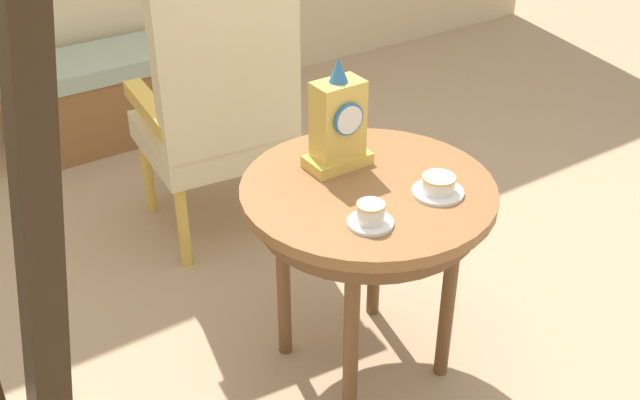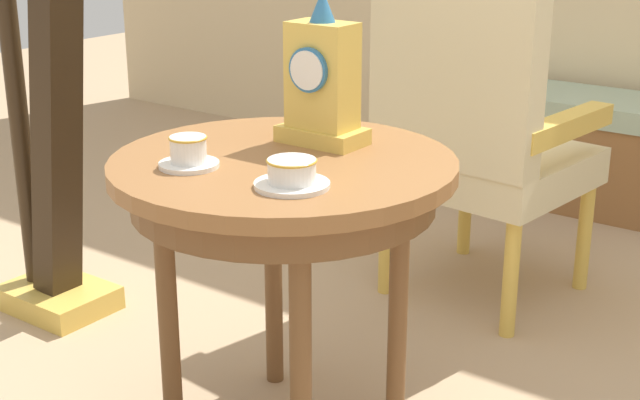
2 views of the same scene
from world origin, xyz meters
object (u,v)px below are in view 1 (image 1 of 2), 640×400
(mantel_clock, at_px, (338,124))
(armchair, at_px, (219,101))
(teacup_left, at_px, (371,215))
(harp, at_px, (17,263))
(teacup_right, at_px, (438,186))
(side_table, at_px, (367,209))
(window_bench, at_px, (99,98))

(mantel_clock, height_order, armchair, armchair)
(teacup_left, bearing_deg, harp, 160.87)
(teacup_right, xyz_separation_m, mantel_clock, (-0.14, 0.29, 0.11))
(teacup_right, relative_size, armchair, 0.13)
(teacup_left, bearing_deg, armchair, 84.49)
(side_table, xyz_separation_m, teacup_right, (0.13, -0.14, 0.10))
(side_table, height_order, window_bench, side_table)
(side_table, distance_m, window_bench, 2.04)
(teacup_right, xyz_separation_m, armchair, (-0.15, 1.04, -0.10))
(teacup_left, distance_m, window_bench, 2.21)
(teacup_left, distance_m, mantel_clock, 0.34)
(window_bench, bearing_deg, mantel_clock, -86.26)
(teacup_right, bearing_deg, mantel_clock, 115.89)
(side_table, xyz_separation_m, teacup_left, (-0.11, -0.16, 0.11))
(mantel_clock, bearing_deg, teacup_left, -109.72)
(armchair, xyz_separation_m, window_bench, (-0.11, 1.10, -0.37))
(side_table, height_order, harp, harp)
(teacup_left, xyz_separation_m, harp, (-0.82, 0.29, 0.01))
(side_table, distance_m, harp, 0.95)
(harp, bearing_deg, mantel_clock, 1.26)
(side_table, relative_size, teacup_right, 5.05)
(side_table, bearing_deg, teacup_right, -46.76)
(side_table, bearing_deg, armchair, 90.79)
(side_table, relative_size, window_bench, 0.80)
(teacup_left, height_order, armchair, armchair)
(mantel_clock, relative_size, harp, 0.19)
(side_table, distance_m, mantel_clock, 0.26)
(teacup_left, distance_m, armchair, 1.07)
(harp, bearing_deg, armchair, 39.97)
(teacup_left, bearing_deg, mantel_clock, 70.28)
(side_table, xyz_separation_m, armchair, (-0.01, 0.90, 0.00))
(side_table, xyz_separation_m, window_bench, (-0.13, 2.00, -0.37))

